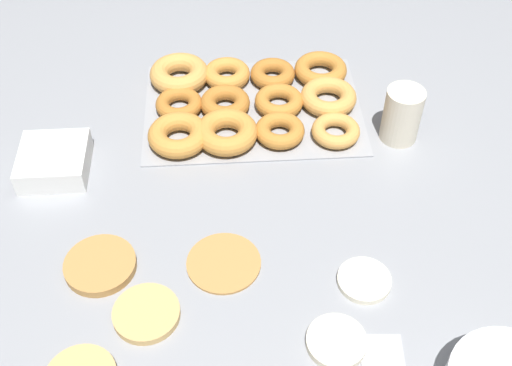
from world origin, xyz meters
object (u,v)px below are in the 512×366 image
Objects in this scene: paper_cup at (402,115)px; pancake_4 at (100,265)px; pancake_1 at (224,262)px; container_stack at (54,161)px; pancake_3 at (364,280)px; donut_tray at (247,102)px; pancake_2 at (336,342)px; pancake_0 at (146,313)px.

pancake_4 is at bearing 27.15° from paper_cup.
container_stack is (0.29, -0.22, 0.02)m from pancake_1.
pancake_4 reaches higher than pancake_3.
pancake_1 is 1.05× the size of pancake_4.
pancake_1 is 0.28× the size of donut_tray.
paper_cup is at bearing -140.70° from pancake_1.
paper_cup is (-0.52, -0.27, 0.04)m from pancake_4.
pancake_3 is at bearing 69.22° from paper_cup.
pancake_2 is 0.72× the size of container_stack.
container_stack reaches higher than pancake_0.
pancake_3 is 0.34m from paper_cup.
container_stack is (0.10, -0.22, 0.01)m from pancake_4.
pancake_4 is (0.19, -0.00, 0.00)m from pancake_1.
pancake_4 reaches higher than pancake_1.
pancake_4 is at bearing -1.32° from pancake_1.
donut_tray is 3.99× the size of paper_cup.
pancake_1 is 0.97× the size of container_stack.
pancake_2 is at bearing 166.71° from pancake_0.
container_stack is at bearing -37.79° from pancake_1.
pancake_1 is 1.42× the size of pancake_3.
pancake_1 is at bearing 81.23° from donut_tray.
pancake_1 is 1.11× the size of paper_cup.
pancake_0 reaches higher than pancake_1.
paper_cup is at bearing 160.93° from donut_tray.
container_stack is 1.14× the size of paper_cup.
pancake_3 is 0.74× the size of pancake_4.
pancake_0 is 0.32m from pancake_3.
container_stack is at bearing -28.57° from pancake_3.
pancake_1 is 0.36m from container_stack.
donut_tray is at bearing -157.53° from container_stack.
pancake_0 is at bearing 129.87° from pancake_4.
pancake_2 reaches higher than pancake_3.
pancake_1 is 0.43m from paper_cup.
pancake_0 is 1.20× the size of pancake_3.
paper_cup reaches higher than donut_tray.
pancake_4 is at bearing -24.09° from pancake_2.
pancake_3 is at bearing 172.53° from pancake_4.
donut_tray is 3.50× the size of container_stack.
pancake_4 is at bearing 55.85° from donut_tray.
pancake_1 is 1.36× the size of pancake_2.
pancake_0 is at bearing 36.86° from pancake_1.
pancake_3 is at bearing 151.43° from container_stack.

